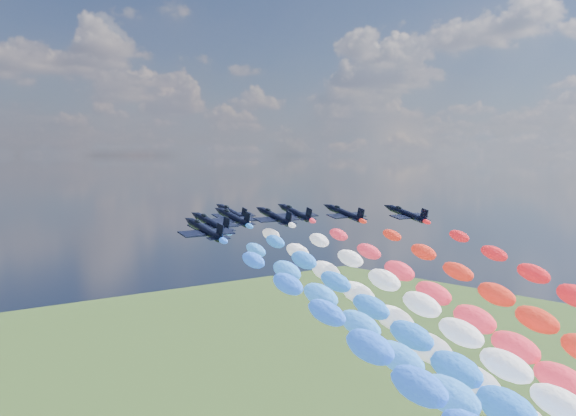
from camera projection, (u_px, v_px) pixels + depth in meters
jet_0 at (205, 230)px, 122.17m from camera, size 10.09×13.69×5.92m
jet_1 at (211, 223)px, 134.44m from camera, size 10.32×13.86×5.92m
jet_2 at (233, 218)px, 146.56m from camera, size 10.00×13.62×5.92m
trail_2 at (477, 409)px, 102.11m from camera, size 6.84×116.06×50.98m
jet_3 at (275, 217)px, 148.52m from camera, size 10.19×13.77×5.92m
trail_3 at (532, 404)px, 104.08m from camera, size 6.84×116.06×50.98m
jet_4 at (232, 213)px, 158.10m from camera, size 10.28×13.83×5.92m
trail_4 at (451, 383)px, 113.65m from camera, size 6.84×116.06×50.98m
jet_5 at (296, 213)px, 158.27m from camera, size 10.45×13.95×5.92m
trail_5 at (539, 383)px, 113.82m from camera, size 6.84×116.06×50.98m
jet_6 at (345, 213)px, 157.24m from camera, size 10.42×13.93×5.92m
jet_7 at (407, 214)px, 155.42m from camera, size 10.26×13.82×5.92m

